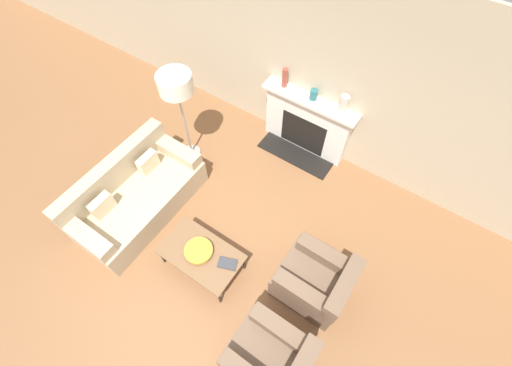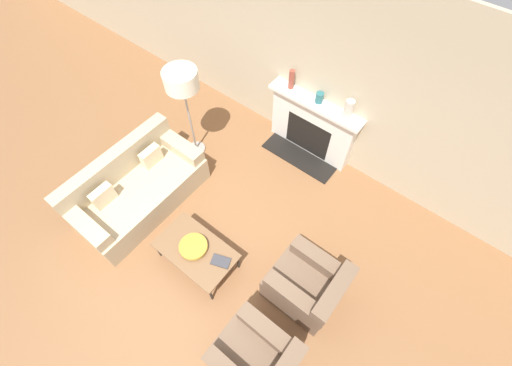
% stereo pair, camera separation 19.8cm
% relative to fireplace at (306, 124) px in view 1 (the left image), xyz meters
% --- Properties ---
extents(ground_plane, '(18.00, 18.00, 0.00)m').
position_rel_fireplace_xyz_m(ground_plane, '(-0.03, -2.87, -0.51)').
color(ground_plane, brown).
extents(wall_back, '(18.00, 0.06, 2.90)m').
position_rel_fireplace_xyz_m(wall_back, '(-0.03, 0.15, 0.94)').
color(wall_back, '#BCAD8E').
rests_on(wall_back, ground_plane).
extents(fireplace, '(1.53, 0.59, 1.05)m').
position_rel_fireplace_xyz_m(fireplace, '(0.00, 0.00, 0.00)').
color(fireplace, silver).
rests_on(fireplace, ground_plane).
extents(couch, '(0.95, 1.93, 0.86)m').
position_rel_fireplace_xyz_m(couch, '(-1.44, -2.44, -0.20)').
color(couch, tan).
rests_on(couch, ground_plane).
extents(armchair_near, '(0.86, 0.74, 0.82)m').
position_rel_fireplace_xyz_m(armchair_near, '(1.34, -3.13, -0.19)').
color(armchair_near, brown).
rests_on(armchair_near, ground_plane).
extents(armchair_far, '(0.86, 0.74, 0.82)m').
position_rel_fireplace_xyz_m(armchair_far, '(1.34, -2.10, -0.19)').
color(armchair_far, brown).
rests_on(armchair_far, ground_plane).
extents(coffee_table, '(1.05, 0.62, 0.39)m').
position_rel_fireplace_xyz_m(coffee_table, '(-0.06, -2.62, -0.15)').
color(coffee_table, brown).
rests_on(coffee_table, ground_plane).
extents(bowl, '(0.37, 0.37, 0.07)m').
position_rel_fireplace_xyz_m(bowl, '(-0.09, -2.62, -0.07)').
color(bowl, '#BC8E2D').
rests_on(bowl, coffee_table).
extents(book, '(0.27, 0.22, 0.02)m').
position_rel_fireplace_xyz_m(book, '(0.31, -2.54, -0.11)').
color(book, '#38383D').
rests_on(book, coffee_table).
extents(floor_lamp, '(0.48, 0.48, 1.61)m').
position_rel_fireplace_xyz_m(floor_lamp, '(-1.47, -1.20, 0.90)').
color(floor_lamp, gray).
rests_on(floor_lamp, ground_plane).
extents(mantel_vase_left, '(0.08, 0.08, 0.31)m').
position_rel_fireplace_xyz_m(mantel_vase_left, '(-0.47, 0.02, 0.69)').
color(mantel_vase_left, brown).
rests_on(mantel_vase_left, fireplace).
extents(mantel_vase_center_left, '(0.11, 0.11, 0.16)m').
position_rel_fireplace_xyz_m(mantel_vase_center_left, '(0.03, 0.02, 0.62)').
color(mantel_vase_center_left, '#28666B').
rests_on(mantel_vase_center_left, fireplace).
extents(mantel_vase_center_right, '(0.13, 0.13, 0.28)m').
position_rel_fireplace_xyz_m(mantel_vase_center_right, '(0.49, 0.02, 0.68)').
color(mantel_vase_center_right, beige).
rests_on(mantel_vase_center_right, fireplace).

